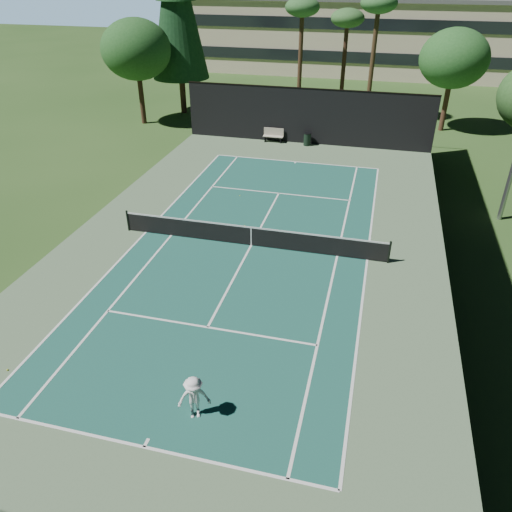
{
  "coord_description": "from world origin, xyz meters",
  "views": [
    {
      "loc": [
        5.34,
        -20.12,
        11.82
      ],
      "look_at": [
        1.0,
        -3.0,
        1.3
      ],
      "focal_mm": 35.0,
      "sensor_mm": 36.0,
      "label": 1
    }
  ],
  "objects_px": {
    "tennis_ball_a": "(8,370)",
    "trash_bin": "(307,139)",
    "tennis_ball_b": "(244,231)",
    "tennis_ball_c": "(245,226)",
    "park_bench": "(273,135)",
    "player": "(194,398)",
    "tennis_ball_d": "(240,196)",
    "tennis_net": "(251,235)"
  },
  "relations": [
    {
      "from": "tennis_net",
      "to": "tennis_ball_a",
      "type": "relative_size",
      "value": 195.28
    },
    {
      "from": "tennis_ball_b",
      "to": "tennis_ball_c",
      "type": "bearing_deg",
      "value": 103.64
    },
    {
      "from": "tennis_ball_d",
      "to": "trash_bin",
      "type": "relative_size",
      "value": 0.06
    },
    {
      "from": "tennis_ball_c",
      "to": "tennis_net",
      "type": "bearing_deg",
      "value": -65.79
    },
    {
      "from": "tennis_ball_a",
      "to": "park_bench",
      "type": "height_order",
      "value": "park_bench"
    },
    {
      "from": "player",
      "to": "tennis_ball_d",
      "type": "xyz_separation_m",
      "value": [
        -3.14,
        15.95,
        -0.73
      ]
    },
    {
      "from": "park_bench",
      "to": "tennis_net",
      "type": "bearing_deg",
      "value": -81.3
    },
    {
      "from": "tennis_ball_b",
      "to": "tennis_ball_d",
      "type": "height_order",
      "value": "tennis_ball_b"
    },
    {
      "from": "player",
      "to": "tennis_ball_d",
      "type": "distance_m",
      "value": 16.28
    },
    {
      "from": "tennis_ball_a",
      "to": "park_bench",
      "type": "relative_size",
      "value": 0.04
    },
    {
      "from": "tennis_net",
      "to": "trash_bin",
      "type": "xyz_separation_m",
      "value": [
        0.18,
        15.55,
        -0.08
      ]
    },
    {
      "from": "tennis_net",
      "to": "park_bench",
      "type": "distance_m",
      "value": 15.95
    },
    {
      "from": "player",
      "to": "tennis_ball_c",
      "type": "height_order",
      "value": "player"
    },
    {
      "from": "player",
      "to": "tennis_ball_b",
      "type": "height_order",
      "value": "player"
    },
    {
      "from": "player",
      "to": "tennis_ball_c",
      "type": "distance_m",
      "value": 12.46
    },
    {
      "from": "tennis_ball_d",
      "to": "park_bench",
      "type": "bearing_deg",
      "value": 91.61
    },
    {
      "from": "tennis_ball_a",
      "to": "trash_bin",
      "type": "xyz_separation_m",
      "value": [
        5.92,
        25.74,
        0.45
      ]
    },
    {
      "from": "tennis_ball_b",
      "to": "tennis_ball_d",
      "type": "distance_m",
      "value": 4.38
    },
    {
      "from": "tennis_ball_a",
      "to": "tennis_ball_b",
      "type": "height_order",
      "value": "tennis_ball_b"
    },
    {
      "from": "tennis_ball_a",
      "to": "tennis_ball_c",
      "type": "distance_m",
      "value": 13.0
    },
    {
      "from": "tennis_ball_b",
      "to": "park_bench",
      "type": "distance_m",
      "value": 14.53
    },
    {
      "from": "tennis_ball_c",
      "to": "park_bench",
      "type": "bearing_deg",
      "value": 96.5
    },
    {
      "from": "tennis_ball_b",
      "to": "park_bench",
      "type": "bearing_deg",
      "value": 96.74
    },
    {
      "from": "player",
      "to": "tennis_ball_a",
      "type": "relative_size",
      "value": 22.91
    },
    {
      "from": "tennis_net",
      "to": "tennis_ball_c",
      "type": "relative_size",
      "value": 167.45
    },
    {
      "from": "player",
      "to": "tennis_ball_b",
      "type": "distance_m",
      "value": 11.96
    },
    {
      "from": "tennis_ball_c",
      "to": "park_bench",
      "type": "height_order",
      "value": "park_bench"
    },
    {
      "from": "player",
      "to": "tennis_ball_a",
      "type": "bearing_deg",
      "value": 155.73
    },
    {
      "from": "player",
      "to": "tennis_ball_b",
      "type": "relative_size",
      "value": 20.95
    },
    {
      "from": "tennis_ball_d",
      "to": "trash_bin",
      "type": "bearing_deg",
      "value": 77.1
    },
    {
      "from": "trash_bin",
      "to": "tennis_net",
      "type": "bearing_deg",
      "value": -90.66
    },
    {
      "from": "player",
      "to": "trash_bin",
      "type": "relative_size",
      "value": 1.6
    },
    {
      "from": "player",
      "to": "tennis_ball_c",
      "type": "bearing_deg",
      "value": 76.52
    },
    {
      "from": "tennis_ball_a",
      "to": "trash_bin",
      "type": "relative_size",
      "value": 0.07
    },
    {
      "from": "tennis_ball_a",
      "to": "tennis_ball_d",
      "type": "relative_size",
      "value": 1.14
    },
    {
      "from": "tennis_ball_b",
      "to": "tennis_net",
      "type": "bearing_deg",
      "value": -62.31
    },
    {
      "from": "tennis_net",
      "to": "trash_bin",
      "type": "relative_size",
      "value": 13.65
    },
    {
      "from": "tennis_ball_c",
      "to": "tennis_ball_d",
      "type": "xyz_separation_m",
      "value": [
        -1.3,
        3.66,
        -0.01
      ]
    },
    {
      "from": "tennis_net",
      "to": "tennis_ball_b",
      "type": "relative_size",
      "value": 178.52
    },
    {
      "from": "park_bench",
      "to": "tennis_ball_d",
      "type": "bearing_deg",
      "value": -88.39
    },
    {
      "from": "player",
      "to": "park_bench",
      "type": "relative_size",
      "value": 1.01
    },
    {
      "from": "tennis_ball_c",
      "to": "park_bench",
      "type": "xyz_separation_m",
      "value": [
        -1.59,
        13.93,
        0.51
      ]
    }
  ]
}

